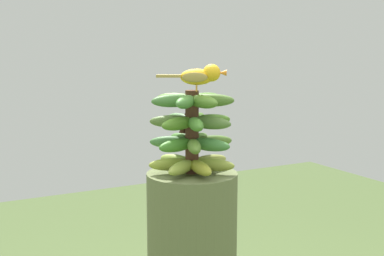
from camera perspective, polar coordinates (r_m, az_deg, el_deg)
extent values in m
cylinder|color=#4C2D1E|center=(1.55, 0.00, -0.46)|extent=(0.04, 0.04, 0.25)
ellipsoid|color=#939941|center=(1.60, 1.79, -3.67)|extent=(0.14, 0.06, 0.04)
ellipsoid|color=#9B9A3A|center=(1.63, 0.12, -3.48)|extent=(0.11, 0.14, 0.04)
ellipsoid|color=#8BA540|center=(1.61, -1.64, -3.63)|extent=(0.08, 0.14, 0.04)
ellipsoid|color=#8F9F36|center=(1.56, -2.23, -4.03)|extent=(0.15, 0.08, 0.04)
ellipsoid|color=#95A640|center=(1.51, -1.12, -4.39)|extent=(0.14, 0.11, 0.04)
ellipsoid|color=olive|center=(1.51, 0.90, -4.42)|extent=(0.05, 0.14, 0.04)
ellipsoid|color=olive|center=(1.55, 2.18, -4.08)|extent=(0.13, 0.13, 0.04)
ellipsoid|color=#50742C|center=(1.57, 2.05, -1.51)|extent=(0.14, 0.06, 0.04)
ellipsoid|color=#4C742B|center=(1.61, 0.72, -1.28)|extent=(0.13, 0.12, 0.04)
ellipsoid|color=#3F7529|center=(1.60, -1.11, -1.31)|extent=(0.05, 0.14, 0.04)
ellipsoid|color=#3D6E34|center=(1.56, -2.17, -1.58)|extent=(0.14, 0.11, 0.04)
ellipsoid|color=#3E7C27|center=(1.51, -1.61, -1.91)|extent=(0.15, 0.08, 0.04)
ellipsoid|color=#507329|center=(1.49, 0.23, -2.04)|extent=(0.09, 0.14, 0.04)
ellipsoid|color=#3F7937|center=(1.52, 1.88, -1.85)|extent=(0.10, 0.14, 0.04)
ellipsoid|color=#4D7B24|center=(1.50, -1.44, 0.49)|extent=(0.14, 0.09, 0.04)
ellipsoid|color=#437B2B|center=(1.49, 0.40, 0.42)|extent=(0.08, 0.15, 0.04)
ellipsoid|color=#507234|center=(1.52, 1.92, 0.58)|extent=(0.11, 0.14, 0.04)
ellipsoid|color=#487624|center=(1.57, 1.93, 0.83)|extent=(0.14, 0.05, 0.04)
ellipsoid|color=#497728|center=(1.60, 0.54, 0.99)|extent=(0.12, 0.13, 0.04)
ellipsoid|color=#416B36|center=(1.59, -1.22, 0.95)|extent=(0.06, 0.14, 0.04)
ellipsoid|color=#516D32|center=(1.55, -2.13, 0.73)|extent=(0.14, 0.10, 0.04)
ellipsoid|color=#417234|center=(1.52, -1.97, 3.03)|extent=(0.14, 0.06, 0.04)
ellipsoid|color=#457D36|center=(1.48, -0.66, 2.90)|extent=(0.13, 0.12, 0.04)
ellipsoid|color=#4D7828|center=(1.49, 1.18, 2.93)|extent=(0.05, 0.14, 0.04)
ellipsoid|color=#496E2A|center=(1.53, 2.08, 3.08)|extent=(0.14, 0.11, 0.04)
ellipsoid|color=#4B792C|center=(1.58, 1.40, 3.24)|extent=(0.15, 0.08, 0.04)
ellipsoid|color=#507237|center=(1.59, -0.27, 3.29)|extent=(0.08, 0.14, 0.04)
ellipsoid|color=#4E772D|center=(1.56, -1.76, 3.20)|extent=(0.10, 0.14, 0.04)
cone|color=#4C2D1E|center=(1.57, -0.80, 0.58)|extent=(0.04, 0.04, 0.06)
cylinder|color=#C68933|center=(1.49, 0.50, 4.39)|extent=(0.01, 0.01, 0.02)
cylinder|color=#C68933|center=(1.52, 0.51, 4.48)|extent=(0.01, 0.00, 0.02)
ellipsoid|color=gold|center=(1.50, 0.51, 5.66)|extent=(0.11, 0.09, 0.05)
ellipsoid|color=olive|center=(1.48, 0.30, 5.61)|extent=(0.07, 0.04, 0.03)
ellipsoid|color=olive|center=(1.53, 0.34, 5.71)|extent=(0.07, 0.04, 0.03)
cube|color=olive|center=(1.51, -2.59, 5.75)|extent=(0.08, 0.06, 0.01)
sphere|color=gold|center=(1.50, 2.19, 6.11)|extent=(0.05, 0.05, 0.05)
sphere|color=black|center=(1.52, 2.42, 6.28)|extent=(0.01, 0.01, 0.01)
cone|color=orange|center=(1.50, 3.38, 6.10)|extent=(0.03, 0.03, 0.02)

